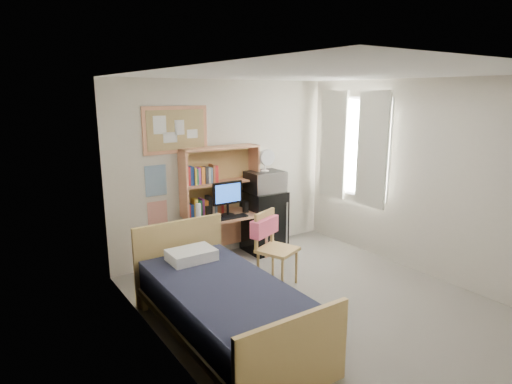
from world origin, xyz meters
TOP-DOWN VIEW (x-y plane):
  - floor at (0.00, 0.00)m, footprint 3.60×4.20m
  - ceiling at (0.00, 0.00)m, footprint 3.60×4.20m
  - wall_back at (0.00, 2.10)m, footprint 3.60×0.04m
  - wall_left at (-1.80, 0.00)m, footprint 0.04×4.20m
  - wall_right at (1.80, 0.00)m, footprint 0.04×4.20m
  - window_unit at (1.75, 1.20)m, footprint 0.10×1.40m
  - curtain_left at (1.72, 0.80)m, footprint 0.04×0.55m
  - curtain_right at (1.72, 1.60)m, footprint 0.04×0.55m
  - bulletin_board at (-0.78, 2.08)m, footprint 0.94×0.03m
  - poster_wave at (-1.10, 2.09)m, footprint 0.30×0.01m
  - poster_japan at (-1.10, 2.09)m, footprint 0.28×0.01m
  - desk at (-0.18, 1.80)m, footprint 1.12×0.58m
  - desk_chair at (-0.07, 0.69)m, footprint 0.63×0.63m
  - mini_fridge at (0.50, 1.80)m, footprint 0.57×0.57m
  - bed at (-1.25, -0.00)m, footprint 1.08×2.14m
  - hutch at (-0.18, 1.95)m, footprint 1.19×0.33m
  - monitor at (-0.18, 1.74)m, footprint 0.46×0.05m
  - keyboard at (-0.19, 1.60)m, footprint 0.45×0.15m
  - speaker_left at (-0.48, 1.75)m, footprint 0.08×0.08m
  - speaker_right at (0.12, 1.73)m, footprint 0.07×0.07m
  - water_bottle at (-0.66, 1.71)m, footprint 0.07×0.07m
  - hoodie at (-0.15, 0.88)m, footprint 0.49×0.30m
  - microwave at (0.50, 1.78)m, footprint 0.54×0.42m
  - desk_fan at (0.50, 1.78)m, footprint 0.24×0.24m
  - pillow at (-1.24, 0.75)m, footprint 0.51×0.36m

SIDE VIEW (x-z plane):
  - floor at x=0.00m, z-range -0.02..0.00m
  - bed at x=-1.25m, z-range 0.00..0.58m
  - desk at x=-0.18m, z-range 0.00..0.69m
  - mini_fridge at x=0.50m, z-range 0.00..0.95m
  - desk_chair at x=-0.07m, z-range 0.00..0.96m
  - pillow at x=-1.24m, z-range 0.58..0.71m
  - keyboard at x=-0.19m, z-range 0.69..0.71m
  - hoodie at x=-0.15m, z-range 0.63..0.86m
  - speaker_right at x=0.12m, z-range 0.69..0.85m
  - poster_japan at x=-1.10m, z-range 0.60..0.96m
  - speaker_left at x=-0.48m, z-range 0.69..0.87m
  - water_bottle at x=-0.66m, z-range 0.69..0.94m
  - monitor at x=-0.18m, z-range 0.69..1.18m
  - microwave at x=0.50m, z-range 0.95..1.26m
  - hutch at x=-0.18m, z-range 0.69..1.66m
  - poster_wave at x=-1.10m, z-range 1.04..1.46m
  - wall_back at x=0.00m, z-range 0.00..2.60m
  - wall_left at x=-1.80m, z-range 0.00..2.60m
  - wall_right at x=1.80m, z-range 0.00..2.60m
  - desk_fan at x=0.50m, z-range 1.26..1.56m
  - window_unit at x=1.75m, z-range 0.75..2.45m
  - curtain_left at x=1.72m, z-range 0.75..2.45m
  - curtain_right at x=1.72m, z-range 0.75..2.45m
  - bulletin_board at x=-0.78m, z-range 1.60..2.24m
  - ceiling at x=0.00m, z-range 2.59..2.61m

